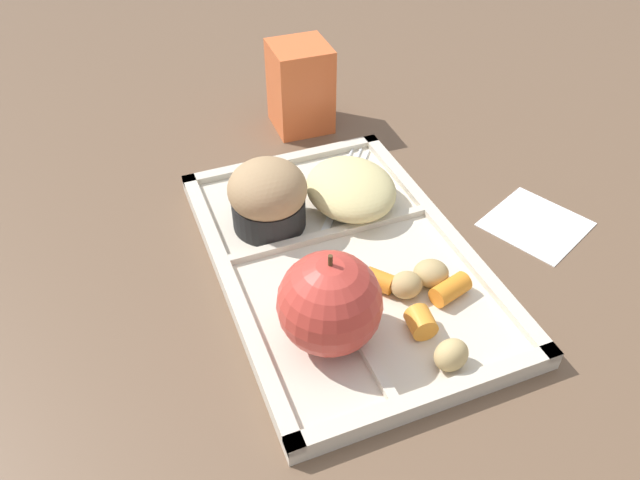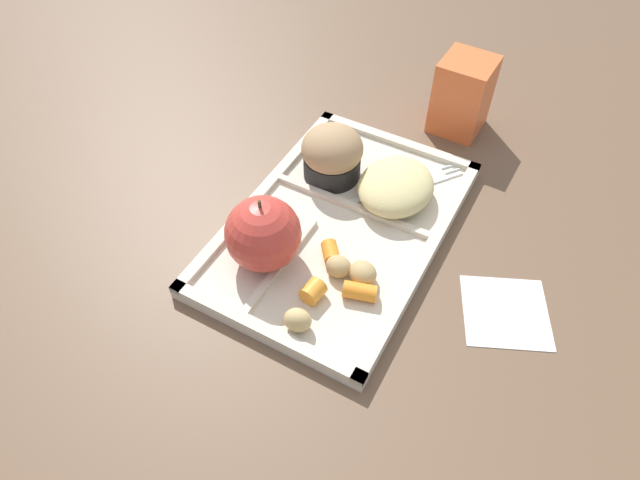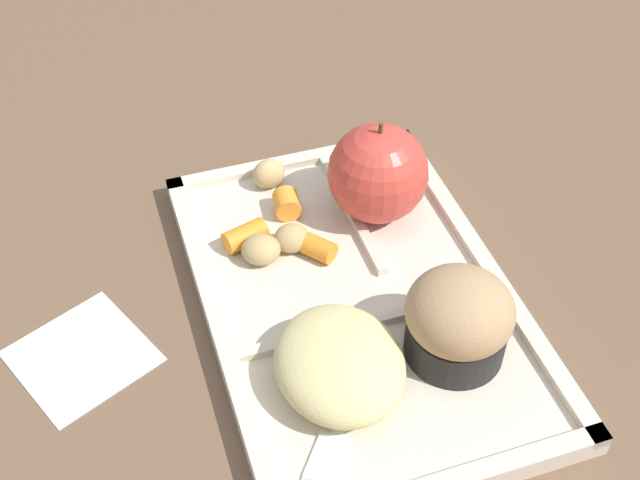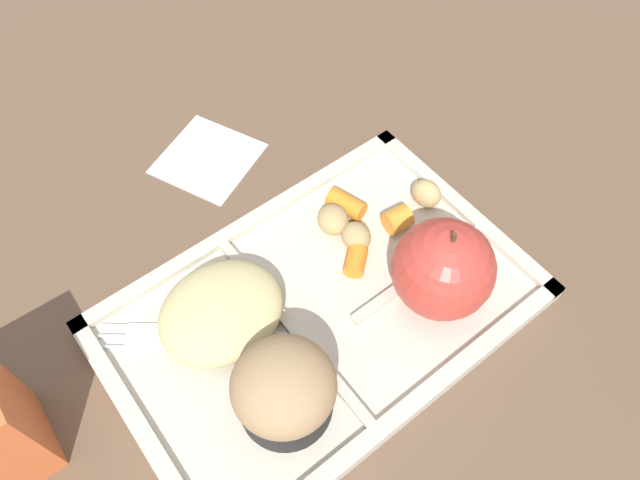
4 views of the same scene
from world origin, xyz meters
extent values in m
plane|color=brown|center=(0.00, 0.00, 0.00)|extent=(6.00, 6.00, 0.00)
cube|color=beige|center=(0.00, 0.00, 0.01)|extent=(0.36, 0.24, 0.01)
cube|color=beige|center=(0.00, -0.11, 0.02)|extent=(0.36, 0.01, 0.01)
cube|color=beige|center=(0.00, 0.11, 0.02)|extent=(0.36, 0.01, 0.01)
cube|color=beige|center=(-0.17, 0.00, 0.02)|extent=(0.01, 0.24, 0.01)
cube|color=beige|center=(0.17, 0.00, 0.02)|extent=(0.01, 0.24, 0.01)
cube|color=beige|center=(0.03, 0.00, 0.02)|extent=(0.01, 0.21, 0.01)
cube|color=beige|center=(-0.09, 0.03, 0.02)|extent=(0.15, 0.01, 0.01)
sphere|color=#C63D33|center=(-0.09, 0.05, 0.06)|extent=(0.09, 0.09, 0.09)
cylinder|color=#4C381E|center=(-0.09, 0.05, 0.10)|extent=(0.00, 0.00, 0.01)
cylinder|color=black|center=(0.07, 0.05, 0.03)|extent=(0.07, 0.07, 0.03)
ellipsoid|color=tan|center=(0.07, 0.05, 0.06)|extent=(0.08, 0.08, 0.06)
cylinder|color=orange|center=(-0.05, -0.01, 0.02)|extent=(0.03, 0.03, 0.02)
cylinder|color=orange|center=(-0.08, -0.07, 0.02)|extent=(0.03, 0.04, 0.02)
cylinder|color=orange|center=(-0.11, -0.02, 0.02)|extent=(0.03, 0.03, 0.02)
ellipsoid|color=tan|center=(-0.15, -0.03, 0.03)|extent=(0.03, 0.03, 0.03)
ellipsoid|color=tan|center=(-0.06, -0.06, 0.02)|extent=(0.04, 0.04, 0.02)
ellipsoid|color=tan|center=(-0.07, -0.03, 0.02)|extent=(0.03, 0.03, 0.02)
ellipsoid|color=#D6C684|center=(0.07, -0.04, 0.03)|extent=(0.11, 0.09, 0.04)
sphere|color=brown|center=(0.09, -0.02, 0.03)|extent=(0.03, 0.03, 0.03)
sphere|color=#755B4C|center=(0.07, -0.04, 0.03)|extent=(0.04, 0.04, 0.04)
sphere|color=brown|center=(0.09, -0.05, 0.03)|extent=(0.03, 0.03, 0.03)
cube|color=white|center=(0.08, -0.03, 0.01)|extent=(0.08, 0.07, 0.00)
cube|color=white|center=(0.13, -0.07, 0.01)|extent=(0.04, 0.04, 0.00)
cylinder|color=white|center=(0.15, -0.09, 0.01)|extent=(0.02, 0.02, 0.00)
cylinder|color=white|center=(0.15, -0.09, 0.01)|extent=(0.02, 0.02, 0.00)
cylinder|color=white|center=(0.16, -0.08, 0.01)|extent=(0.02, 0.02, 0.00)
cube|color=orange|center=(0.26, -0.05, 0.05)|extent=(0.07, 0.07, 0.11)
cube|color=white|center=(-0.02, -0.22, 0.00)|extent=(0.12, 0.12, 0.00)
camera|label=1|loc=(-0.39, 0.18, 0.42)|focal=34.31mm
camera|label=2|loc=(-0.41, -0.20, 0.52)|focal=31.41mm
camera|label=3|loc=(0.40, -0.16, 0.51)|focal=46.41mm
camera|label=4|loc=(0.14, 0.18, 0.48)|focal=33.52mm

